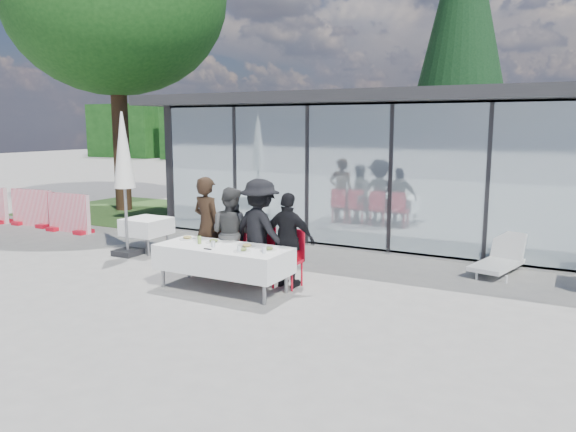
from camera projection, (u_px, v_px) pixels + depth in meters
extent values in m
plane|color=gray|center=(247.00, 298.00, 8.97)|extent=(90.00, 90.00, 0.00)
cube|color=gray|center=(471.00, 226.00, 14.98)|extent=(14.00, 8.00, 0.10)
cube|color=black|center=(496.00, 160.00, 18.12)|extent=(14.00, 0.20, 3.20)
cube|color=black|center=(251.00, 160.00, 17.95)|extent=(0.20, 8.00, 3.20)
cube|color=silver|center=(437.00, 182.00, 11.28)|extent=(13.60, 0.06, 3.10)
cube|color=#2D2D30|center=(475.00, 101.00, 14.10)|extent=(14.80, 8.80, 0.24)
cube|color=#262628|center=(173.00, 169.00, 14.45)|extent=(0.08, 0.10, 3.10)
cube|color=#262628|center=(236.00, 172.00, 13.55)|extent=(0.08, 0.10, 3.10)
cube|color=#262628|center=(308.00, 176.00, 12.64)|extent=(0.08, 0.10, 3.10)
cube|color=#262628|center=(391.00, 180.00, 11.73)|extent=(0.08, 0.10, 3.10)
cube|color=#262628|center=(488.00, 184.00, 10.82)|extent=(0.08, 0.10, 3.10)
cube|color=red|center=(363.00, 212.00, 14.78)|extent=(0.45, 0.45, 0.90)
cube|color=red|center=(424.00, 214.00, 14.51)|extent=(0.45, 0.45, 0.90)
cube|color=red|center=(527.00, 225.00, 12.91)|extent=(0.45, 0.45, 0.90)
cube|color=#123A12|center=(123.00, 131.00, 46.97)|extent=(6.50, 2.00, 4.40)
cube|color=#123A12|center=(200.00, 131.00, 43.23)|extent=(6.50, 2.00, 4.40)
cube|color=#123A12|center=(292.00, 132.00, 39.49)|extent=(6.50, 2.00, 4.40)
cube|color=#123A12|center=(403.00, 133.00, 35.75)|extent=(6.50, 2.00, 4.40)
cube|color=#123A12|center=(539.00, 134.00, 32.01)|extent=(6.50, 2.00, 4.40)
cube|color=white|center=(223.00, 259.00, 9.31)|extent=(2.26, 0.96, 0.42)
cylinder|color=gray|center=(163.00, 267.00, 9.50)|extent=(0.06, 0.06, 0.71)
cylinder|color=gray|center=(264.00, 282.00, 8.57)|extent=(0.06, 0.06, 0.71)
cylinder|color=gray|center=(189.00, 258.00, 10.11)|extent=(0.06, 0.06, 0.71)
cylinder|color=gray|center=(286.00, 272.00, 9.18)|extent=(0.06, 0.06, 0.71)
imported|color=black|center=(207.00, 226.00, 10.24)|extent=(0.79, 0.79, 1.81)
cube|color=red|center=(207.00, 251.00, 10.28)|extent=(0.44, 0.44, 0.05)
cube|color=red|center=(213.00, 236.00, 10.42)|extent=(0.44, 0.04, 0.55)
cylinder|color=red|center=(193.00, 264.00, 10.25)|extent=(0.04, 0.04, 0.43)
cylinder|color=red|center=(209.00, 267.00, 10.08)|extent=(0.04, 0.04, 0.43)
cylinder|color=red|center=(205.00, 260.00, 10.56)|extent=(0.04, 0.04, 0.43)
cylinder|color=red|center=(221.00, 262.00, 10.39)|extent=(0.04, 0.04, 0.43)
imported|color=#444444|center=(231.00, 233.00, 10.01)|extent=(0.86, 0.86, 1.65)
cube|color=red|center=(230.00, 254.00, 10.04)|extent=(0.44, 0.44, 0.05)
cube|color=red|center=(236.00, 238.00, 10.17)|extent=(0.44, 0.04, 0.55)
cylinder|color=red|center=(216.00, 268.00, 10.01)|extent=(0.04, 0.04, 0.43)
cylinder|color=red|center=(233.00, 270.00, 9.84)|extent=(0.04, 0.04, 0.43)
cylinder|color=red|center=(228.00, 263.00, 10.32)|extent=(0.04, 0.04, 0.43)
cylinder|color=red|center=(244.00, 266.00, 10.15)|extent=(0.04, 0.04, 0.43)
imported|color=black|center=(260.00, 231.00, 9.71)|extent=(1.45, 1.45, 1.82)
cube|color=red|center=(259.00, 258.00, 9.76)|extent=(0.44, 0.44, 0.05)
cube|color=red|center=(265.00, 241.00, 9.89)|extent=(0.44, 0.04, 0.55)
cylinder|color=red|center=(245.00, 272.00, 9.72)|extent=(0.04, 0.04, 0.43)
cylinder|color=red|center=(263.00, 274.00, 9.56)|extent=(0.04, 0.04, 0.43)
cylinder|color=red|center=(256.00, 267.00, 10.04)|extent=(0.04, 0.04, 0.43)
cylinder|color=red|center=(273.00, 270.00, 9.87)|extent=(0.04, 0.04, 0.43)
imported|color=black|center=(288.00, 240.00, 9.47)|extent=(0.98, 0.98, 1.62)
cube|color=red|center=(288.00, 261.00, 9.50)|extent=(0.44, 0.44, 0.05)
cube|color=red|center=(293.00, 245.00, 9.63)|extent=(0.44, 0.04, 0.55)
cylinder|color=red|center=(273.00, 276.00, 9.46)|extent=(0.04, 0.04, 0.43)
cylinder|color=red|center=(292.00, 279.00, 9.29)|extent=(0.04, 0.04, 0.43)
cylinder|color=red|center=(283.00, 271.00, 9.77)|extent=(0.04, 0.04, 0.43)
cylinder|color=red|center=(302.00, 274.00, 9.61)|extent=(0.04, 0.04, 0.43)
cylinder|color=white|center=(187.00, 239.00, 9.82)|extent=(0.28, 0.28, 0.01)
ellipsoid|color=tan|center=(187.00, 237.00, 9.81)|extent=(0.15, 0.15, 0.05)
cylinder|color=white|center=(214.00, 242.00, 9.54)|extent=(0.28, 0.28, 0.01)
ellipsoid|color=#376024|center=(214.00, 240.00, 9.53)|extent=(0.15, 0.15, 0.05)
cylinder|color=white|center=(247.00, 247.00, 9.17)|extent=(0.28, 0.28, 0.01)
ellipsoid|color=tan|center=(247.00, 245.00, 9.17)|extent=(0.15, 0.15, 0.05)
cylinder|color=white|center=(268.00, 250.00, 8.95)|extent=(0.28, 0.28, 0.01)
ellipsoid|color=#376024|center=(268.00, 248.00, 8.94)|extent=(0.15, 0.15, 0.05)
cylinder|color=white|center=(242.00, 251.00, 8.88)|extent=(0.28, 0.28, 0.01)
ellipsoid|color=#376024|center=(242.00, 249.00, 8.87)|extent=(0.15, 0.15, 0.05)
cylinder|color=#81A745|center=(199.00, 240.00, 9.46)|extent=(0.06, 0.06, 0.13)
cylinder|color=silver|center=(213.00, 244.00, 9.22)|extent=(0.07, 0.07, 0.10)
cylinder|color=silver|center=(264.00, 250.00, 8.77)|extent=(0.07, 0.07, 0.10)
cylinder|color=silver|center=(239.00, 249.00, 8.83)|extent=(0.07, 0.07, 0.10)
cube|color=black|center=(208.00, 249.00, 9.04)|extent=(0.14, 0.03, 0.01)
cube|color=white|center=(147.00, 226.00, 12.13)|extent=(0.86, 0.86, 0.36)
cylinder|color=gray|center=(127.00, 237.00, 12.05)|extent=(0.05, 0.05, 0.72)
cylinder|color=gray|center=(148.00, 239.00, 11.77)|extent=(0.05, 0.05, 0.72)
cylinder|color=gray|center=(146.00, 232.00, 12.57)|extent=(0.05, 0.05, 0.72)
cylinder|color=gray|center=(167.00, 234.00, 12.29)|extent=(0.05, 0.05, 0.72)
cube|color=black|center=(128.00, 252.00, 11.90)|extent=(0.50, 0.50, 0.12)
cylinder|color=gray|center=(125.00, 192.00, 11.69)|extent=(0.06, 0.06, 2.70)
cone|color=white|center=(123.00, 150.00, 11.55)|extent=(0.44, 0.44, 1.57)
cube|color=red|center=(69.00, 213.00, 14.38)|extent=(1.40, 0.12, 1.00)
cube|color=red|center=(57.00, 228.00, 14.69)|extent=(0.30, 0.45, 0.10)
cube|color=red|center=(84.00, 232.00, 14.22)|extent=(0.30, 0.45, 0.10)
cube|color=red|center=(32.00, 208.00, 15.26)|extent=(1.40, 0.22, 1.00)
cube|color=red|center=(22.00, 222.00, 15.57)|extent=(0.30, 0.45, 0.10)
cube|color=red|center=(46.00, 225.00, 15.10)|extent=(0.30, 0.45, 0.10)
cube|color=red|center=(3.00, 222.00, 15.72)|extent=(0.30, 0.45, 0.10)
cube|color=silver|center=(496.00, 265.00, 10.35)|extent=(0.89, 1.40, 0.08)
cube|color=silver|center=(508.00, 246.00, 10.71)|extent=(0.64, 0.40, 0.54)
cylinder|color=silver|center=(477.00, 276.00, 10.01)|extent=(0.04, 0.04, 0.14)
cylinder|color=silver|center=(506.00, 279.00, 9.78)|extent=(0.04, 0.04, 0.14)
cylinder|color=silver|center=(487.00, 263.00, 10.97)|extent=(0.04, 0.04, 0.14)
cylinder|color=silver|center=(514.00, 266.00, 10.73)|extent=(0.04, 0.04, 0.14)
cylinder|color=#382316|center=(121.00, 142.00, 17.80)|extent=(0.50, 0.50, 4.40)
ellipsoid|color=#123A12|center=(114.00, 0.00, 17.10)|extent=(7.04, 6.40, 5.76)
cylinder|color=#382316|center=(455.00, 174.00, 19.87)|extent=(0.44, 0.44, 2.00)
cone|color=black|center=(462.00, 27.00, 19.06)|extent=(4.00, 4.00, 9.00)
cube|color=#385926|center=(124.00, 210.00, 18.15)|extent=(5.00, 5.00, 0.02)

